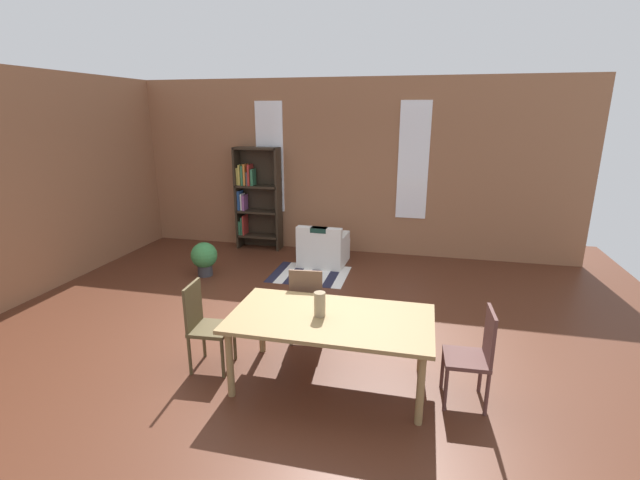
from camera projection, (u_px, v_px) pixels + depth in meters
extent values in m
plane|color=#502819|center=(280.00, 337.00, 5.44)|extent=(10.24, 10.24, 0.00)
cube|color=#936041|center=(340.00, 167.00, 8.50)|extent=(8.88, 0.12, 3.27)
cube|color=white|center=(270.00, 158.00, 8.69)|extent=(0.55, 0.02, 2.12)
cube|color=white|center=(413.00, 161.00, 8.08)|extent=(0.55, 0.02, 2.12)
cube|color=olive|center=(331.00, 319.00, 4.34)|extent=(1.98, 1.06, 0.04)
cylinder|color=olive|center=(230.00, 364.00, 4.24)|extent=(0.07, 0.07, 0.70)
cylinder|color=olive|center=(420.00, 389.00, 3.85)|extent=(0.07, 0.07, 0.70)
cylinder|color=olive|center=(262.00, 324.00, 5.04)|extent=(0.07, 0.07, 0.70)
cylinder|color=olive|center=(422.00, 341.00, 4.65)|extent=(0.07, 0.07, 0.70)
cylinder|color=#998466|center=(320.00, 304.00, 4.33)|extent=(0.11, 0.11, 0.25)
cylinder|color=silver|center=(319.00, 305.00, 4.54)|extent=(0.04, 0.04, 0.04)
cube|color=brown|center=(308.00, 305.00, 5.29)|extent=(0.44, 0.44, 0.04)
cube|color=brown|center=(306.00, 291.00, 5.04)|extent=(0.38, 0.07, 0.50)
cylinder|color=brown|center=(325.00, 317.00, 5.50)|extent=(0.04, 0.04, 0.43)
cylinder|color=brown|center=(297.00, 315.00, 5.55)|extent=(0.04, 0.04, 0.43)
cylinder|color=brown|center=(321.00, 331.00, 5.16)|extent=(0.04, 0.04, 0.43)
cylinder|color=brown|center=(291.00, 329.00, 5.21)|extent=(0.04, 0.04, 0.43)
cube|color=brown|center=(466.00, 359.00, 4.13)|extent=(0.42, 0.42, 0.04)
cube|color=brown|center=(490.00, 336.00, 4.03)|extent=(0.05, 0.38, 0.50)
cylinder|color=brown|center=(443.00, 368.00, 4.40)|extent=(0.04, 0.04, 0.43)
cylinder|color=brown|center=(446.00, 390.00, 4.06)|extent=(0.04, 0.04, 0.43)
cylinder|color=brown|center=(481.00, 372.00, 4.33)|extent=(0.04, 0.04, 0.43)
cylinder|color=brown|center=(487.00, 394.00, 3.99)|extent=(0.04, 0.04, 0.43)
cube|color=#4D4126|center=(211.00, 329.00, 4.70)|extent=(0.43, 0.43, 0.04)
cube|color=#4D4126|center=(193.00, 306.00, 4.66)|extent=(0.06, 0.38, 0.50)
cylinder|color=#4D4126|center=(223.00, 359.00, 4.57)|extent=(0.04, 0.04, 0.43)
cylinder|color=#4D4126|center=(235.00, 342.00, 4.91)|extent=(0.04, 0.04, 0.43)
cylinder|color=#4D4126|center=(190.00, 356.00, 4.62)|extent=(0.04, 0.04, 0.43)
cylinder|color=#4D4126|center=(204.00, 339.00, 4.96)|extent=(0.04, 0.04, 0.43)
cube|color=#2D2319|center=(238.00, 198.00, 8.86)|extent=(0.04, 0.33, 2.01)
cube|color=#2D2319|center=(279.00, 200.00, 8.67)|extent=(0.04, 0.33, 2.01)
cube|color=#2D2319|center=(261.00, 198.00, 8.91)|extent=(0.89, 0.01, 2.01)
cube|color=#2D2319|center=(260.00, 236.00, 8.97)|extent=(0.85, 0.33, 0.04)
cube|color=#33724C|center=(242.00, 227.00, 9.01)|extent=(0.04, 0.23, 0.28)
cube|color=#33724C|center=(243.00, 225.00, 8.99)|extent=(0.03, 0.22, 0.36)
cube|color=#B22D28|center=(245.00, 224.00, 8.98)|extent=(0.03, 0.26, 0.39)
cube|color=#2D2319|center=(259.00, 211.00, 8.83)|extent=(0.85, 0.33, 0.04)
cube|color=#284C8C|center=(240.00, 200.00, 8.86)|extent=(0.05, 0.22, 0.38)
cube|color=white|center=(243.00, 202.00, 8.86)|extent=(0.03, 0.20, 0.33)
cube|color=#8C4C8C|center=(245.00, 202.00, 8.85)|extent=(0.05, 0.22, 0.30)
cube|color=#2D2319|center=(258.00, 186.00, 8.69)|extent=(0.85, 0.33, 0.04)
cube|color=gold|center=(239.00, 176.00, 8.73)|extent=(0.04, 0.19, 0.34)
cube|color=gold|center=(241.00, 175.00, 8.71)|extent=(0.03, 0.22, 0.40)
cube|color=#33724C|center=(243.00, 175.00, 8.70)|extent=(0.04, 0.21, 0.38)
cube|color=orange|center=(246.00, 174.00, 8.68)|extent=(0.04, 0.20, 0.41)
cube|color=#4C4C51|center=(248.00, 179.00, 8.70)|extent=(0.03, 0.18, 0.25)
cube|color=#B22D28|center=(250.00, 175.00, 8.66)|extent=(0.04, 0.23, 0.41)
cube|color=#33724C|center=(253.00, 177.00, 8.66)|extent=(0.05, 0.20, 0.32)
cube|color=#2D2319|center=(256.00, 148.00, 8.49)|extent=(0.85, 0.33, 0.04)
cube|color=silver|center=(324.00, 253.00, 8.07)|extent=(0.83, 0.83, 0.40)
cube|color=silver|center=(319.00, 237.00, 7.67)|extent=(0.81, 0.19, 0.35)
cube|color=silver|center=(342.00, 239.00, 7.90)|extent=(0.15, 0.72, 0.15)
cube|color=silver|center=(306.00, 237.00, 8.08)|extent=(0.15, 0.72, 0.15)
cube|color=#19382D|center=(319.00, 230.00, 7.63)|extent=(0.29, 0.18, 0.08)
cylinder|color=#333338|center=(205.00, 270.00, 7.49)|extent=(0.25, 0.25, 0.18)
sphere|color=#387F42|center=(204.00, 255.00, 7.41)|extent=(0.44, 0.44, 0.44)
cube|color=#1E1E33|center=(278.00, 272.00, 7.67)|extent=(0.16, 1.05, 0.01)
cube|color=white|center=(287.00, 272.00, 7.64)|extent=(0.16, 1.05, 0.01)
cube|color=#1E1E33|center=(296.00, 273.00, 7.60)|extent=(0.16, 1.05, 0.01)
cube|color=white|center=(305.00, 274.00, 7.57)|extent=(0.16, 1.05, 0.01)
cube|color=#1E1E33|center=(314.00, 275.00, 7.53)|extent=(0.16, 1.05, 0.01)
cube|color=white|center=(323.00, 275.00, 7.50)|extent=(0.16, 1.05, 0.01)
cube|color=#1E1E33|center=(332.00, 276.00, 7.46)|extent=(0.16, 1.05, 0.01)
cube|color=white|center=(342.00, 277.00, 7.43)|extent=(0.16, 1.05, 0.01)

